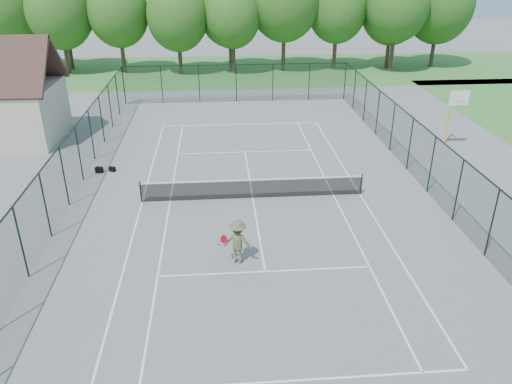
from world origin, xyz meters
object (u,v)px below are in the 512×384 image
at_px(basketball_goal, 455,106).
at_px(tennis_player, 238,242).
at_px(sports_bag_a, 99,170).
at_px(tennis_net, 253,188).

height_order(basketball_goal, tennis_player, basketball_goal).
relative_size(basketball_goal, sports_bag_a, 9.10).
bearing_deg(tennis_net, basketball_goal, 26.56).
distance_m(tennis_net, sports_bag_a, 9.20).
height_order(basketball_goal, sports_bag_a, basketball_goal).
distance_m(basketball_goal, tennis_player, 18.54).
distance_m(basketball_goal, sports_bag_a, 21.56).
xyz_separation_m(tennis_net, tennis_player, (-1.00, -5.62, 0.34)).
relative_size(tennis_net, tennis_player, 5.99).
relative_size(basketball_goal, tennis_player, 1.97).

